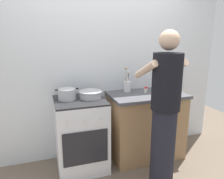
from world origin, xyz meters
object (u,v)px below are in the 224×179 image
(mixing_bowl, at_px, (90,94))
(spice_bottle, at_px, (146,90))
(stove_range, at_px, (81,134))
(oil_bottle, at_px, (162,86))
(person, at_px, (165,113))
(pot, at_px, (67,94))
(utensil_crock, at_px, (127,85))

(mixing_bowl, xyz_separation_m, spice_bottle, (0.76, 0.01, -0.01))
(stove_range, relative_size, oil_bottle, 4.01)
(stove_range, xyz_separation_m, person, (0.78, -0.62, 0.41))
(stove_range, distance_m, pot, 0.54)
(utensil_crock, xyz_separation_m, person, (0.09, -0.81, -0.13))
(mixing_bowl, bearing_deg, stove_range, -166.84)
(utensil_crock, relative_size, oil_bottle, 1.47)
(stove_range, height_order, person, person)
(utensil_crock, xyz_separation_m, oil_bottle, (0.43, -0.18, -0.00))
(utensil_crock, bearing_deg, person, -83.34)
(mixing_bowl, height_order, utensil_crock, utensil_crock)
(spice_bottle, bearing_deg, pot, 179.67)
(utensil_crock, height_order, person, person)
(oil_bottle, bearing_deg, utensil_crock, 157.06)
(utensil_crock, relative_size, spice_bottle, 4.15)
(utensil_crock, bearing_deg, stove_range, -164.93)
(utensil_crock, height_order, oil_bottle, utensil_crock)
(utensil_crock, relative_size, person, 0.19)
(spice_bottle, bearing_deg, utensil_crock, 145.86)
(mixing_bowl, distance_m, person, 0.92)
(stove_range, bearing_deg, utensil_crock, 15.07)
(pot, bearing_deg, spice_bottle, -0.33)
(mixing_bowl, xyz_separation_m, utensil_crock, (0.55, 0.15, 0.04))
(pot, bearing_deg, person, -36.00)
(pot, distance_m, oil_bottle, 1.26)
(mixing_bowl, distance_m, utensil_crock, 0.57)
(pot, relative_size, utensil_crock, 0.83)
(mixing_bowl, bearing_deg, person, -45.52)
(stove_range, xyz_separation_m, spice_bottle, (0.90, 0.04, 0.49))
(spice_bottle, height_order, person, person)
(mixing_bowl, relative_size, person, 0.17)
(spice_bottle, height_order, oil_bottle, oil_bottle)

